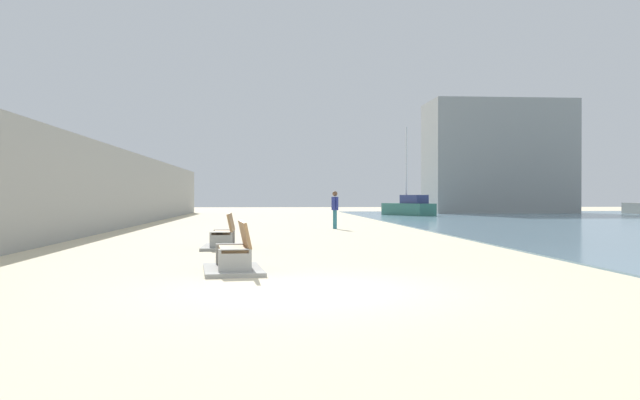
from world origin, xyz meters
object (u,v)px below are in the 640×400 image
object	(u,v)px
bench_far	(224,240)
bench_near	(234,260)
boat_mid_bay	(409,207)
person_walking	(335,207)

from	to	relation	value
bench_far	bench_near	bearing A→B (deg)	-84.40
bench_far	boat_mid_bay	size ratio (longest dim) A/B	0.32
person_walking	boat_mid_bay	size ratio (longest dim) A/B	0.26
person_walking	boat_mid_bay	world-z (taller)	boat_mid_bay
bench_far	boat_mid_bay	bearing A→B (deg)	68.79
bench_near	bench_far	distance (m)	5.90
bench_near	person_walking	bearing A→B (deg)	77.72
bench_far	boat_mid_bay	distance (m)	32.35
person_walking	bench_far	bearing A→B (deg)	-111.21
bench_far	person_walking	distance (m)	11.71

